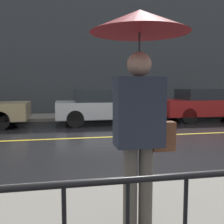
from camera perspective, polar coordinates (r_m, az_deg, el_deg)
ground_plane at (r=8.20m, az=-4.00°, el=-5.59°), size 80.00×80.00×0.00m
sidewalk_far at (r=13.13m, az=-6.70°, el=-0.96°), size 28.00×2.19×0.14m
lane_marking at (r=8.20m, az=-4.00°, el=-5.56°), size 25.20×0.12×0.01m
building_storefront at (r=14.38m, az=-7.25°, el=12.84°), size 28.00×0.30×6.75m
pedestrian at (r=2.63m, az=6.07°, el=9.62°), size 0.98×0.98×2.22m
car_silver at (r=11.04m, az=-2.17°, el=1.25°), size 3.92×1.91×1.42m
car_red at (r=12.78m, az=20.39°, el=1.59°), size 4.67×1.77×1.44m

